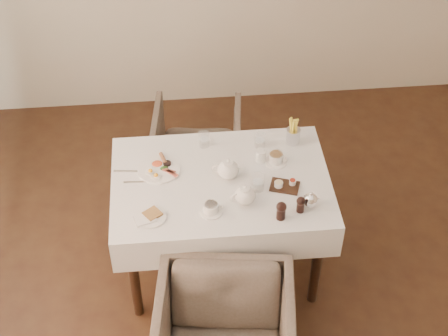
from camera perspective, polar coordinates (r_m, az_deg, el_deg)
name	(u,v)px	position (r m, az deg, el deg)	size (l,w,h in m)	color
table	(221,194)	(4.08, -0.26, -2.21)	(1.28, 0.88, 0.75)	black
armchair_far	(198,146)	(4.94, -2.22, 1.82)	(0.62, 0.63, 0.58)	#4C4338
breakfast_plate	(159,168)	(4.08, -5.41, -0.01)	(0.25, 0.25, 0.03)	white
side_plate	(150,217)	(3.81, -6.21, -4.05)	(0.19, 0.18, 0.02)	white
teapot_centre	(228,168)	(3.97, 0.34, -0.02)	(0.18, 0.14, 0.14)	white
teapot_front	(245,194)	(3.83, 1.75, -2.18)	(0.17, 0.13, 0.13)	white
creamer	(261,155)	(4.11, 3.07, 1.05)	(0.06, 0.06, 0.07)	white
teacup_near	(211,208)	(3.80, -1.08, -3.37)	(0.13, 0.13, 0.06)	white
teacup_far	(276,158)	(4.11, 4.33, 0.80)	(0.14, 0.14, 0.07)	white
glass_left	(204,139)	(4.20, -1.67, 2.39)	(0.07, 0.07, 0.09)	silver
glass_mid	(258,182)	(3.92, 2.86, -1.19)	(0.07, 0.07, 0.10)	silver
glass_right	(260,140)	(4.20, 3.02, 2.31)	(0.07, 0.07, 0.09)	silver
condiment_board	(284,185)	(3.97, 5.05, -1.45)	(0.19, 0.16, 0.04)	black
pepper_mill_left	(281,211)	(3.76, 4.77, -3.55)	(0.06, 0.06, 0.12)	black
pepper_mill_right	(301,204)	(3.81, 6.39, -3.03)	(0.05, 0.05, 0.10)	black
silver_pot	(310,199)	(3.85, 7.20, -2.59)	(0.10, 0.08, 0.11)	white
fries_cup	(293,132)	(4.22, 5.79, 2.97)	(0.09, 0.09, 0.18)	silver
cutlery_fork	(129,171)	(4.09, -7.91, -0.27)	(0.01, 0.18, 0.00)	silver
cutlery_knife	(139,182)	(4.02, -7.07, -1.15)	(0.01, 0.18, 0.00)	silver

